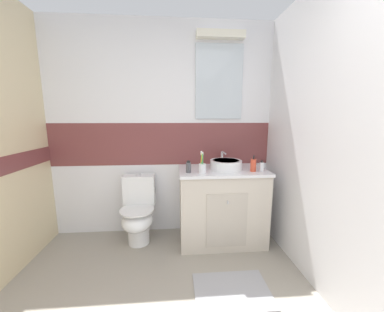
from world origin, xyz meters
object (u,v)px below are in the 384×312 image
perfume_flask_small (262,166)px  sink_basin (226,164)px  toilet (138,212)px  toothbrush_cup (202,167)px  soap_dispenser (253,165)px  lotion_bottle_short (188,167)px

perfume_flask_small → sink_basin: bearing=158.2°
toilet → toothbrush_cup: 0.91m
sink_basin → soap_dispenser: same height
lotion_bottle_short → perfume_flask_small: 0.78m
soap_dispenser → lotion_bottle_short: soap_dispenser is taller
perfume_flask_small → soap_dispenser: bearing=177.9°
sink_basin → perfume_flask_small: size_ratio=3.38×
toilet → toothbrush_cup: size_ratio=3.38×
toilet → perfume_flask_small: perfume_flask_small is taller
toilet → soap_dispenser: soap_dispenser is taller
soap_dispenser → lotion_bottle_short: bearing=-179.8°
toilet → toothbrush_cup: toothbrush_cup is taller
toothbrush_cup → perfume_flask_small: (0.63, 0.01, -0.00)m
toilet → perfume_flask_small: bearing=-7.8°
toilet → soap_dispenser: bearing=-8.2°
toilet → lotion_bottle_short: lotion_bottle_short is taller
soap_dispenser → lotion_bottle_short: size_ratio=1.37×
sink_basin → lotion_bottle_short: (-0.42, -0.14, 0.00)m
sink_basin → toothbrush_cup: (-0.28, -0.15, 0.00)m
soap_dispenser → lotion_bottle_short: 0.69m
sink_basin → toilet: (-0.99, 0.04, -0.55)m
toothbrush_cup → toilet: bearing=164.5°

